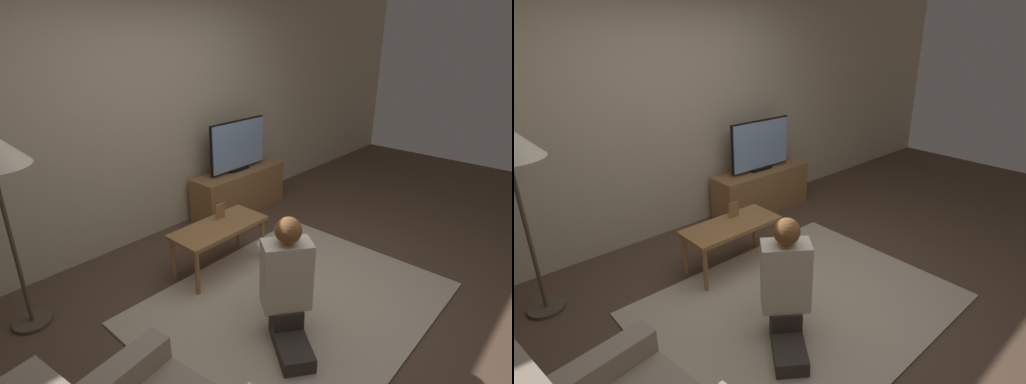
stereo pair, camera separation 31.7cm
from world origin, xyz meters
TOP-DOWN VIEW (x-y plane):
  - ground_plane at (0.00, 0.00)m, footprint 10.00×10.00m
  - wall_back at (0.00, 1.93)m, footprint 10.00×0.06m
  - rug at (0.00, 0.00)m, footprint 2.41×1.88m
  - tv_stand at (1.02, 1.65)m, footprint 1.25×0.39m
  - tv at (1.02, 1.65)m, footprint 0.85×0.08m
  - coffee_table at (-0.05, 0.84)m, footprint 0.90×0.41m
  - person_kneeling at (-0.35, -0.17)m, footprint 0.69×0.80m
  - picture_frame at (0.05, 0.94)m, footprint 0.11×0.01m

SIDE VIEW (x-z plane):
  - ground_plane at x=0.00m, z-range 0.00..0.00m
  - rug at x=0.00m, z-range 0.00..0.02m
  - tv_stand at x=1.02m, z-range 0.00..0.52m
  - coffee_table at x=-0.05m, z-range 0.17..0.63m
  - person_kneeling at x=-0.35m, z-range 0.00..0.95m
  - picture_frame at x=0.05m, z-range 0.46..0.61m
  - tv at x=1.02m, z-range 0.53..1.14m
  - wall_back at x=0.00m, z-range 0.00..2.60m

